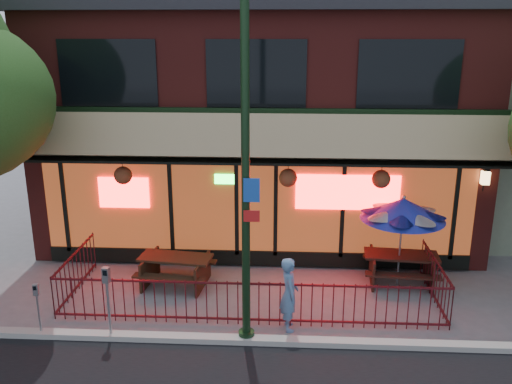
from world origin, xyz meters
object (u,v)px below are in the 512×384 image
(patio_umbrella, at_px, (403,209))
(pedestrian, at_px, (289,294))
(picnic_table_right, at_px, (401,264))
(parking_meter_near, at_px, (107,291))
(parking_meter_far, at_px, (37,301))
(street_light, at_px, (246,191))
(picnic_table_left, at_px, (176,266))

(patio_umbrella, height_order, pedestrian, patio_umbrella)
(picnic_table_right, height_order, pedestrian, pedestrian)
(picnic_table_right, bearing_deg, patio_umbrella, -133.86)
(patio_umbrella, distance_m, pedestrian, 3.67)
(parking_meter_near, relative_size, parking_meter_far, 1.34)
(street_light, height_order, picnic_table_right, street_light)
(patio_umbrella, bearing_deg, picnic_table_right, 46.14)
(patio_umbrella, bearing_deg, parking_meter_far, -160.05)
(parking_meter_near, bearing_deg, street_light, 1.61)
(street_light, relative_size, patio_umbrella, 3.07)
(parking_meter_near, bearing_deg, pedestrian, 9.16)
(patio_umbrella, height_order, parking_meter_far, patio_umbrella)
(picnic_table_right, bearing_deg, parking_meter_near, -155.60)
(street_light, height_order, picnic_table_left, street_light)
(street_light, relative_size, pedestrian, 4.41)
(patio_umbrella, bearing_deg, street_light, -142.27)
(street_light, bearing_deg, pedestrian, 30.69)
(street_light, bearing_deg, picnic_table_right, 37.92)
(picnic_table_right, height_order, patio_umbrella, patio_umbrella)
(pedestrian, bearing_deg, picnic_table_left, 46.07)
(parking_meter_near, distance_m, parking_meter_far, 1.47)
(parking_meter_near, bearing_deg, patio_umbrella, 24.07)
(parking_meter_near, bearing_deg, parking_meter_far, 180.00)
(picnic_table_right, xyz_separation_m, parking_meter_near, (-6.35, -2.88, 0.56))
(patio_umbrella, relative_size, parking_meter_near, 1.46)
(street_light, xyz_separation_m, picnic_table_left, (-1.90, 2.39, -2.66))
(patio_umbrella, relative_size, pedestrian, 1.44)
(pedestrian, height_order, parking_meter_far, pedestrian)
(picnic_table_left, height_order, patio_umbrella, patio_umbrella)
(picnic_table_right, height_order, parking_meter_far, parking_meter_far)
(street_light, xyz_separation_m, patio_umbrella, (3.52, 2.73, -1.20))
(picnic_table_left, relative_size, patio_umbrella, 0.83)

